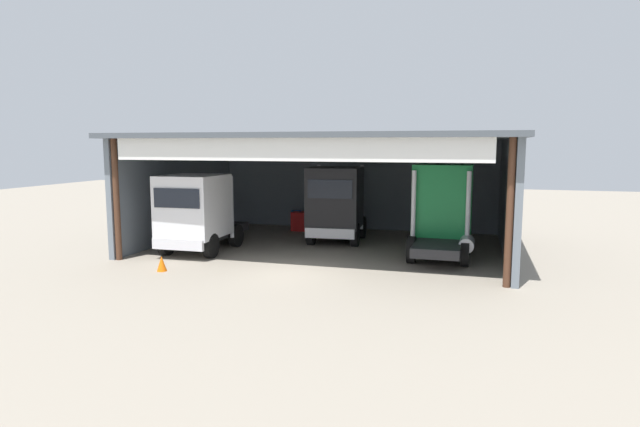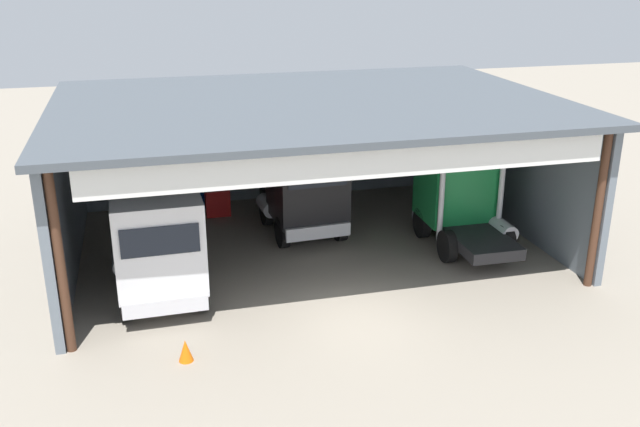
# 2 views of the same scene
# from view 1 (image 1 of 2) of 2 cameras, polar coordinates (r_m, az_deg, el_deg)

# --- Properties ---
(ground_plane) EXTENTS (80.00, 80.00, 0.00)m
(ground_plane) POSITION_cam_1_polar(r_m,az_deg,el_deg) (19.14, -3.13, -6.38)
(ground_plane) COLOR gray
(ground_plane) RESTS_ON ground
(workshop_shed) EXTENTS (15.70, 11.28, 4.99)m
(workshop_shed) POSITION_cam_1_polar(r_m,az_deg,el_deg) (24.55, 1.64, 5.05)
(workshop_shed) COLOR slate
(workshop_shed) RESTS_ON ground
(truck_white_left_bay) EXTENTS (2.54, 5.18, 3.31)m
(truck_white_left_bay) POSITION_cam_1_polar(r_m,az_deg,el_deg) (22.91, -13.10, 0.19)
(truck_white_left_bay) COLOR white
(truck_white_left_bay) RESTS_ON ground
(truck_black_yard_outside) EXTENTS (2.69, 4.76, 3.59)m
(truck_black_yard_outside) POSITION_cam_1_polar(r_m,az_deg,el_deg) (24.53, 1.68, 1.07)
(truck_black_yard_outside) COLOR black
(truck_black_yard_outside) RESTS_ON ground
(truck_green_right_bay) EXTENTS (2.49, 4.55, 3.76)m
(truck_green_right_bay) POSITION_cam_1_polar(r_m,az_deg,el_deg) (22.00, 13.02, 0.36)
(truck_green_right_bay) COLOR #197F3D
(truck_green_right_bay) RESTS_ON ground
(oil_drum) EXTENTS (0.58, 0.58, 0.93)m
(oil_drum) POSITION_cam_1_polar(r_m,az_deg,el_deg) (29.34, -2.55, -0.59)
(oil_drum) COLOR #194CB2
(oil_drum) RESTS_ON ground
(tool_cart) EXTENTS (0.90, 0.60, 1.00)m
(tool_cart) POSITION_cam_1_polar(r_m,az_deg,el_deg) (28.22, -2.11, -0.84)
(tool_cart) COLOR red
(tool_cart) RESTS_ON ground
(traffic_cone) EXTENTS (0.36, 0.36, 0.56)m
(traffic_cone) POSITION_cam_1_polar(r_m,az_deg,el_deg) (20.14, -16.63, -5.17)
(traffic_cone) COLOR orange
(traffic_cone) RESTS_ON ground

